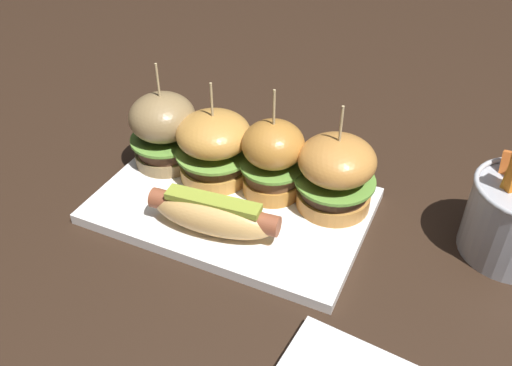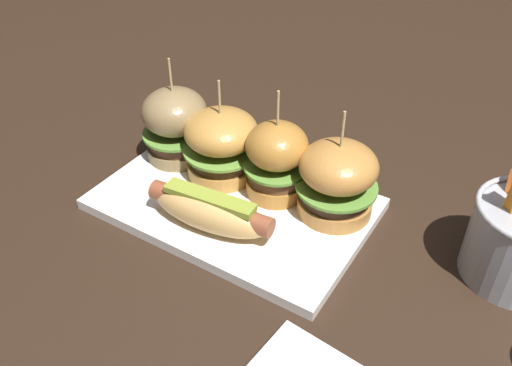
{
  "view_description": "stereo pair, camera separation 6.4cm",
  "coord_description": "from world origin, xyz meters",
  "px_view_note": "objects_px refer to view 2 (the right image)",
  "views": [
    {
      "loc": [
        0.25,
        -0.46,
        0.44
      ],
      "look_at": [
        0.03,
        0.0,
        0.05
      ],
      "focal_mm": 37.55,
      "sensor_mm": 36.0,
      "label": 1
    },
    {
      "loc": [
        0.3,
        -0.43,
        0.44
      ],
      "look_at": [
        0.03,
        0.0,
        0.05
      ],
      "focal_mm": 37.55,
      "sensor_mm": 36.0,
      "label": 2
    }
  ],
  "objects_px": {
    "hot_dog": "(210,210)",
    "slider_far_left": "(175,123)",
    "slider_far_right": "(337,179)",
    "platter_main": "(234,204)",
    "slider_center_left": "(222,143)",
    "slider_center_right": "(277,159)"
  },
  "relations": [
    {
      "from": "platter_main",
      "to": "hot_dog",
      "type": "relative_size",
      "value": 2.11
    },
    {
      "from": "platter_main",
      "to": "hot_dog",
      "type": "height_order",
      "value": "hot_dog"
    },
    {
      "from": "platter_main",
      "to": "slider_far_left",
      "type": "bearing_deg",
      "value": 160.94
    },
    {
      "from": "hot_dog",
      "to": "slider_far_right",
      "type": "height_order",
      "value": "slider_far_right"
    },
    {
      "from": "hot_dog",
      "to": "slider_center_right",
      "type": "distance_m",
      "value": 0.11
    },
    {
      "from": "hot_dog",
      "to": "platter_main",
      "type": "bearing_deg",
      "value": 95.49
    },
    {
      "from": "slider_center_right",
      "to": "slider_far_right",
      "type": "bearing_deg",
      "value": 4.26
    },
    {
      "from": "platter_main",
      "to": "slider_center_left",
      "type": "relative_size",
      "value": 2.46
    },
    {
      "from": "slider_far_left",
      "to": "slider_far_right",
      "type": "height_order",
      "value": "slider_far_left"
    },
    {
      "from": "slider_far_right",
      "to": "slider_far_left",
      "type": "bearing_deg",
      "value": -178.56
    },
    {
      "from": "slider_center_right",
      "to": "hot_dog",
      "type": "bearing_deg",
      "value": -108.04
    },
    {
      "from": "hot_dog",
      "to": "slider_center_right",
      "type": "xyz_separation_m",
      "value": [
        0.03,
        0.1,
        0.03
      ]
    },
    {
      "from": "slider_center_right",
      "to": "slider_center_left",
      "type": "bearing_deg",
      "value": -178.83
    },
    {
      "from": "platter_main",
      "to": "slider_center_left",
      "type": "bearing_deg",
      "value": 137.8
    },
    {
      "from": "slider_center_left",
      "to": "slider_far_right",
      "type": "xyz_separation_m",
      "value": [
        0.16,
        0.01,
        0.0
      ]
    },
    {
      "from": "slider_far_left",
      "to": "hot_dog",
      "type": "bearing_deg",
      "value": -37.44
    },
    {
      "from": "hot_dog",
      "to": "slider_far_left",
      "type": "relative_size",
      "value": 1.09
    },
    {
      "from": "slider_far_left",
      "to": "slider_center_left",
      "type": "distance_m",
      "value": 0.08
    },
    {
      "from": "hot_dog",
      "to": "slider_far_right",
      "type": "bearing_deg",
      "value": 42.89
    },
    {
      "from": "slider_far_left",
      "to": "slider_center_right",
      "type": "xyz_separation_m",
      "value": [
        0.16,
        0.0,
        -0.0
      ]
    },
    {
      "from": "platter_main",
      "to": "hot_dog",
      "type": "bearing_deg",
      "value": -84.51
    },
    {
      "from": "hot_dog",
      "to": "slider_far_left",
      "type": "bearing_deg",
      "value": 142.56
    }
  ]
}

